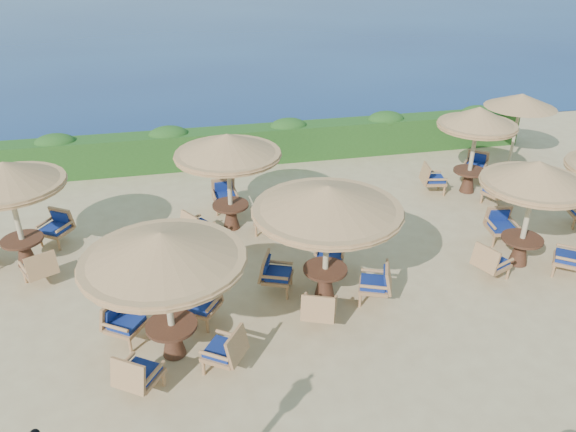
{
  "coord_description": "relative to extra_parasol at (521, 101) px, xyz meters",
  "views": [
    {
      "loc": [
        -3.37,
        -10.63,
        7.29
      ],
      "look_at": [
        -0.95,
        0.55,
        1.3
      ],
      "focal_mm": 35.0,
      "sensor_mm": 36.0,
      "label": 1
    }
  ],
  "objects": [
    {
      "name": "cafe_set_0",
      "position": [
        -11.53,
        -7.31,
        -0.31
      ],
      "size": [
        2.95,
        2.95,
        2.65
      ],
      "color": "beige",
      "rests_on": "ground"
    },
    {
      "name": "cafe_set_1",
      "position": [
        -8.24,
        -6.08,
        -0.27
      ],
      "size": [
        3.13,
        3.13,
        2.65
      ],
      "color": "beige",
      "rests_on": "ground"
    },
    {
      "name": "cafe_set_4",
      "position": [
        -9.85,
        -2.56,
        -0.27
      ],
      "size": [
        2.77,
        2.78,
        2.65
      ],
      "color": "beige",
      "rests_on": "ground"
    },
    {
      "name": "ground",
      "position": [
        -7.8,
        -5.2,
        -2.17
      ],
      "size": [
        120.0,
        120.0,
        0.0
      ],
      "primitive_type": "plane",
      "color": "tan",
      "rests_on": "ground"
    },
    {
      "name": "cafe_set_3",
      "position": [
        -14.87,
        -3.35,
        -0.33
      ],
      "size": [
        2.68,
        2.77,
        2.65
      ],
      "color": "beige",
      "rests_on": "ground"
    },
    {
      "name": "cafe_set_5",
      "position": [
        -2.55,
        -1.8,
        -0.4
      ],
      "size": [
        2.6,
        2.74,
        2.65
      ],
      "color": "beige",
      "rests_on": "ground"
    },
    {
      "name": "extra_parasol",
      "position": [
        0.0,
        0.0,
        0.0
      ],
      "size": [
        2.3,
        2.3,
        2.41
      ],
      "color": "beige",
      "rests_on": "ground"
    },
    {
      "name": "hedge",
      "position": [
        -7.8,
        2.0,
        -1.57
      ],
      "size": [
        18.0,
        0.9,
        1.2
      ],
      "primitive_type": "cube",
      "color": "#1C4516",
      "rests_on": "ground"
    },
    {
      "name": "cafe_set_2",
      "position": [
        -3.34,
        -5.8,
        -0.36
      ],
      "size": [
        2.75,
        2.64,
        2.65
      ],
      "color": "beige",
      "rests_on": "ground"
    }
  ]
}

